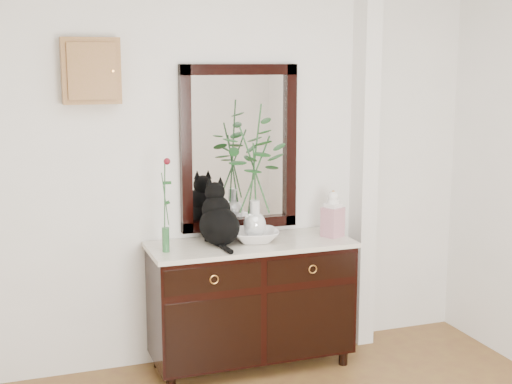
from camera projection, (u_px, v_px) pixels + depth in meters
name	position (u px, v px, depth m)	size (l,w,h in m)	color
wall_back	(224.00, 162.00, 4.73)	(3.60, 0.04, 2.70)	white
pilaster	(364.00, 157.00, 4.98)	(0.12, 0.20, 2.70)	white
sideboard	(251.00, 298.00, 4.69)	(1.33, 0.52, 0.82)	black
wall_mirror	(239.00, 148.00, 4.73)	(0.80, 0.06, 1.10)	black
key_cabinet	(91.00, 71.00, 4.31)	(0.35, 0.10, 0.40)	brown
cat	(219.00, 214.00, 4.54)	(0.28, 0.35, 0.40)	black
lotus_bowl	(255.00, 236.00, 4.64)	(0.31, 0.31, 0.08)	silver
vase_branches	(255.00, 171.00, 4.56)	(0.42, 0.42, 0.89)	silver
bud_vase_rose	(165.00, 205.00, 4.34)	(0.07, 0.07, 0.59)	#2D6235
ginger_jar	(333.00, 213.00, 4.75)	(0.12, 0.12, 0.32)	white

